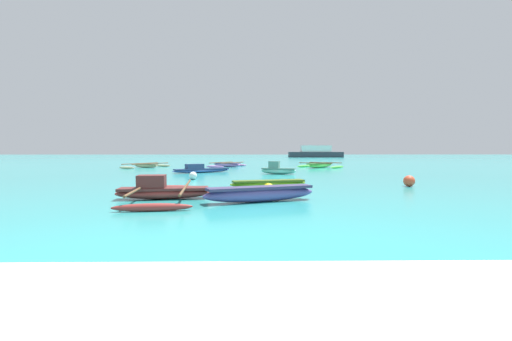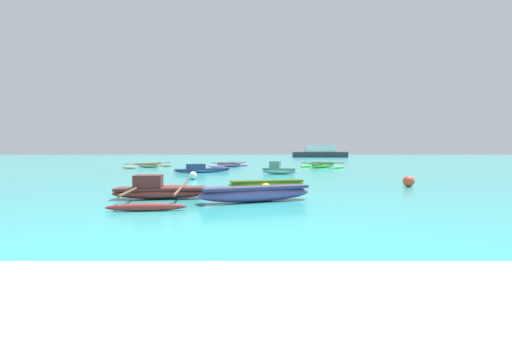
{
  "view_description": "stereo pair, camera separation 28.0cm",
  "coord_description": "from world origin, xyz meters",
  "px_view_note": "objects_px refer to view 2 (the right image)",
  "views": [
    {
      "loc": [
        0.7,
        -3.16,
        1.49
      ],
      "look_at": [
        1.03,
        17.93,
        0.25
      ],
      "focal_mm": 24.0,
      "sensor_mm": 36.0,
      "label": 1
    },
    {
      "loc": [
        0.98,
        -3.16,
        1.49
      ],
      "look_at": [
        1.03,
        17.93,
        0.25
      ],
      "focal_mm": 24.0,
      "sensor_mm": 36.0,
      "label": 2
    }
  ],
  "objects_px": {
    "moored_boat_6": "(158,191)",
    "moored_boat_7": "(228,165)",
    "distant_ferry": "(319,152)",
    "moored_boat_3": "(266,183)",
    "moored_boat_5": "(201,170)",
    "mooring_buoy_1": "(408,181)",
    "moored_boat_1": "(255,193)",
    "mooring_buoy_2": "(265,188)",
    "moored_boat_4": "(278,170)",
    "mooring_buoy_0": "(192,176)",
    "moored_boat_2": "(322,165)",
    "moored_boat_0": "(148,166)"
  },
  "relations": [
    {
      "from": "moored_boat_0",
      "to": "moored_boat_4",
      "type": "distance_m",
      "value": 13.5
    },
    {
      "from": "moored_boat_0",
      "to": "distant_ferry",
      "type": "height_order",
      "value": "distant_ferry"
    },
    {
      "from": "moored_boat_5",
      "to": "mooring_buoy_0",
      "type": "relative_size",
      "value": 9.47
    },
    {
      "from": "moored_boat_0",
      "to": "mooring_buoy_2",
      "type": "height_order",
      "value": "moored_boat_0"
    },
    {
      "from": "moored_boat_3",
      "to": "moored_boat_0",
      "type": "bearing_deg",
      "value": 107.11
    },
    {
      "from": "moored_boat_2",
      "to": "moored_boat_4",
      "type": "distance_m",
      "value": 9.17
    },
    {
      "from": "moored_boat_4",
      "to": "moored_boat_6",
      "type": "bearing_deg",
      "value": -94.15
    },
    {
      "from": "moored_boat_3",
      "to": "moored_boat_6",
      "type": "xyz_separation_m",
      "value": [
        -3.46,
        -3.25,
        0.08
      ]
    },
    {
      "from": "mooring_buoy_2",
      "to": "distant_ferry",
      "type": "height_order",
      "value": "distant_ferry"
    },
    {
      "from": "moored_boat_7",
      "to": "mooring_buoy_2",
      "type": "relative_size",
      "value": 11.58
    },
    {
      "from": "moored_boat_7",
      "to": "mooring_buoy_0",
      "type": "xyz_separation_m",
      "value": [
        -0.81,
        -13.4,
        0.0
      ]
    },
    {
      "from": "moored_boat_5",
      "to": "mooring_buoy_1",
      "type": "bearing_deg",
      "value": -74.43
    },
    {
      "from": "moored_boat_4",
      "to": "mooring_buoy_0",
      "type": "relative_size",
      "value": 5.75
    },
    {
      "from": "mooring_buoy_0",
      "to": "distant_ferry",
      "type": "distance_m",
      "value": 58.63
    },
    {
      "from": "moored_boat_4",
      "to": "distant_ferry",
      "type": "relative_size",
      "value": 0.2
    },
    {
      "from": "moored_boat_3",
      "to": "mooring_buoy_2",
      "type": "height_order",
      "value": "mooring_buoy_2"
    },
    {
      "from": "moored_boat_1",
      "to": "moored_boat_6",
      "type": "relative_size",
      "value": 0.71
    },
    {
      "from": "moored_boat_1",
      "to": "mooring_buoy_2",
      "type": "xyz_separation_m",
      "value": [
        0.34,
        1.86,
        -0.07
      ]
    },
    {
      "from": "moored_boat_5",
      "to": "distant_ferry",
      "type": "height_order",
      "value": "distant_ferry"
    },
    {
      "from": "moored_boat_7",
      "to": "moored_boat_3",
      "type": "bearing_deg",
      "value": -49.86
    },
    {
      "from": "moored_boat_0",
      "to": "moored_boat_2",
      "type": "relative_size",
      "value": 1.17
    },
    {
      "from": "moored_boat_0",
      "to": "moored_boat_1",
      "type": "relative_size",
      "value": 1.41
    },
    {
      "from": "moored_boat_0",
      "to": "mooring_buoy_0",
      "type": "relative_size",
      "value": 11.85
    },
    {
      "from": "mooring_buoy_1",
      "to": "distant_ferry",
      "type": "xyz_separation_m",
      "value": [
        7.49,
        59.68,
        0.81
      ]
    },
    {
      "from": "mooring_buoy_0",
      "to": "mooring_buoy_1",
      "type": "bearing_deg",
      "value": -20.59
    },
    {
      "from": "moored_boat_3",
      "to": "mooring_buoy_0",
      "type": "xyz_separation_m",
      "value": [
        -3.69,
        3.76,
        0.04
      ]
    },
    {
      "from": "moored_boat_4",
      "to": "mooring_buoy_0",
      "type": "height_order",
      "value": "moored_boat_4"
    },
    {
      "from": "mooring_buoy_1",
      "to": "moored_boat_0",
      "type": "bearing_deg",
      "value": 134.9
    },
    {
      "from": "moored_boat_6",
      "to": "moored_boat_7",
      "type": "bearing_deg",
      "value": 81.68
    },
    {
      "from": "moored_boat_1",
      "to": "moored_boat_4",
      "type": "bearing_deg",
      "value": 63.05
    },
    {
      "from": "moored_boat_0",
      "to": "moored_boat_3",
      "type": "bearing_deg",
      "value": -31.66
    },
    {
      "from": "moored_boat_5",
      "to": "mooring_buoy_1",
      "type": "distance_m",
      "value": 13.33
    },
    {
      "from": "moored_boat_5",
      "to": "mooring_buoy_0",
      "type": "height_order",
      "value": "moored_boat_5"
    },
    {
      "from": "moored_boat_6",
      "to": "moored_boat_2",
      "type": "bearing_deg",
      "value": 58.53
    },
    {
      "from": "moored_boat_2",
      "to": "moored_boat_7",
      "type": "distance_m",
      "value": 8.3
    },
    {
      "from": "distant_ferry",
      "to": "moored_boat_4",
      "type": "bearing_deg",
      "value": -103.29
    },
    {
      "from": "moored_boat_2",
      "to": "moored_boat_6",
      "type": "relative_size",
      "value": 0.86
    },
    {
      "from": "moored_boat_2",
      "to": "moored_boat_6",
      "type": "xyz_separation_m",
      "value": [
        -8.75,
        -18.97,
        0.04
      ]
    },
    {
      "from": "moored_boat_7",
      "to": "mooring_buoy_2",
      "type": "height_order",
      "value": "moored_boat_7"
    },
    {
      "from": "moored_boat_3",
      "to": "distant_ferry",
      "type": "height_order",
      "value": "distant_ferry"
    },
    {
      "from": "mooring_buoy_1",
      "to": "moored_boat_7",
      "type": "bearing_deg",
      "value": 117.13
    },
    {
      "from": "moored_boat_4",
      "to": "moored_boat_1",
      "type": "bearing_deg",
      "value": -79.03
    },
    {
      "from": "distant_ferry",
      "to": "moored_boat_3",
      "type": "bearing_deg",
      "value": -102.53
    },
    {
      "from": "moored_boat_1",
      "to": "mooring_buoy_2",
      "type": "height_order",
      "value": "moored_boat_1"
    },
    {
      "from": "mooring_buoy_1",
      "to": "mooring_buoy_0",
      "type": "bearing_deg",
      "value": 159.41
    },
    {
      "from": "moored_boat_5",
      "to": "moored_boat_4",
      "type": "bearing_deg",
      "value": -48.78
    },
    {
      "from": "moored_boat_6",
      "to": "moored_boat_7",
      "type": "distance_m",
      "value": 20.42
    },
    {
      "from": "mooring_buoy_0",
      "to": "mooring_buoy_2",
      "type": "height_order",
      "value": "mooring_buoy_0"
    },
    {
      "from": "moored_boat_7",
      "to": "mooring_buoy_1",
      "type": "relative_size",
      "value": 9.29
    },
    {
      "from": "moored_boat_0",
      "to": "moored_boat_2",
      "type": "distance_m",
      "value": 15.06
    }
  ]
}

